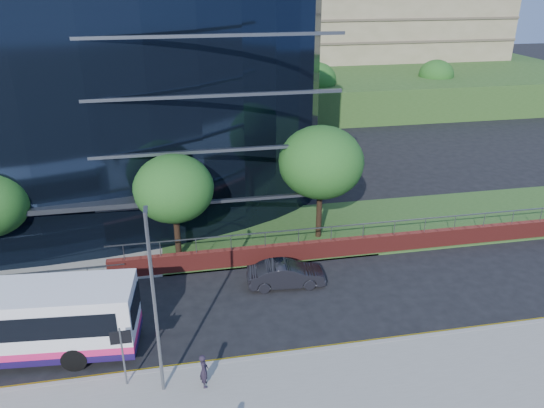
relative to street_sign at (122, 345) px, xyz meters
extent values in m
plane|color=black|center=(-4.50, 1.59, -2.15)|extent=(200.00, 200.00, 0.00)
cube|color=gray|center=(-4.50, 0.59, -2.07)|extent=(80.00, 0.25, 0.16)
cube|color=gold|center=(-4.50, 0.79, -2.14)|extent=(80.00, 0.08, 0.01)
cube|color=gold|center=(-4.50, 0.94, -2.14)|extent=(80.00, 0.08, 0.01)
cube|color=#2D511E|center=(19.50, 12.59, -2.09)|extent=(36.00, 8.00, 0.12)
cube|color=black|center=(-8.50, 25.59, 5.85)|extent=(38.00, 16.00, 16.00)
cube|color=maroon|center=(15.50, 8.89, -1.55)|extent=(34.00, 0.40, 1.20)
cube|color=slate|center=(15.50, 8.89, -0.07)|extent=(34.00, 0.06, 0.06)
cube|color=#2D511E|center=(27.50, 57.59, -0.15)|extent=(60.00, 42.00, 4.00)
cylinder|color=slate|center=(0.00, -0.01, -0.60)|extent=(0.08, 0.08, 2.80)
cube|color=black|center=(0.00, 0.01, 0.35)|extent=(0.85, 0.06, 0.60)
cylinder|color=black|center=(-7.50, 11.09, -0.72)|extent=(0.36, 0.36, 2.86)
cylinder|color=black|center=(2.50, 10.59, -0.61)|extent=(0.36, 0.36, 3.08)
ellipsoid|color=#164F1C|center=(2.50, 10.59, 2.40)|extent=(4.62, 4.62, 3.93)
cylinder|color=black|center=(11.50, 11.59, -0.39)|extent=(0.36, 0.36, 3.52)
ellipsoid|color=#164F1C|center=(11.50, 11.59, 3.05)|extent=(5.28, 5.28, 4.49)
cylinder|color=black|center=(19.50, 41.59, -0.61)|extent=(0.36, 0.36, 3.08)
ellipsoid|color=#164F1C|center=(19.50, 41.59, 2.40)|extent=(4.62, 4.62, 3.93)
cylinder|color=black|center=(35.50, 43.59, -0.72)|extent=(0.36, 0.36, 2.86)
ellipsoid|color=#164F1C|center=(35.50, 43.59, 2.08)|extent=(4.29, 4.29, 3.65)
cylinder|color=slate|center=(1.50, -0.61, 2.00)|extent=(0.14, 0.14, 8.00)
cube|color=slate|center=(1.50, -0.26, 5.90)|extent=(0.15, 0.70, 0.12)
cube|color=black|center=(-5.03, 3.04, 0.14)|extent=(10.04, 3.69, 1.12)
cylinder|color=black|center=(-2.24, 1.51, -1.59)|extent=(1.14, 0.43, 1.12)
imported|color=black|center=(8.19, 6.37, -1.45)|extent=(4.31, 1.71, 1.39)
imported|color=#231C2A|center=(3.19, -0.72, -1.23)|extent=(0.41, 0.59, 1.54)
camera|label=1|loc=(2.65, -18.07, 13.72)|focal=35.00mm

